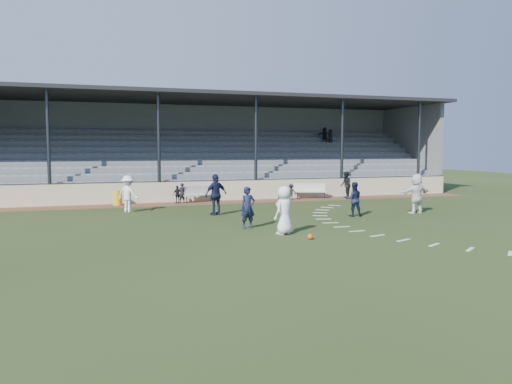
% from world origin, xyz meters
% --- Properties ---
extents(ground, '(90.00, 90.00, 0.00)m').
position_xyz_m(ground, '(0.00, 0.00, 0.00)').
color(ground, '#243314').
rests_on(ground, ground).
extents(cinder_track, '(34.00, 2.00, 0.02)m').
position_xyz_m(cinder_track, '(0.00, 10.50, 0.01)').
color(cinder_track, brown).
rests_on(cinder_track, ground).
extents(retaining_wall, '(34.00, 0.18, 1.20)m').
position_xyz_m(retaining_wall, '(0.00, 11.55, 0.60)').
color(retaining_wall, beige).
rests_on(retaining_wall, ground).
extents(bench_left, '(2.01, 1.13, 0.95)m').
position_xyz_m(bench_left, '(-0.80, 10.97, 0.58)').
color(bench_left, beige).
rests_on(bench_left, cinder_track).
extents(bench_right, '(2.01, 1.15, 0.95)m').
position_xyz_m(bench_right, '(6.41, 10.93, 0.58)').
color(bench_right, beige).
rests_on(bench_right, cinder_track).
extents(trash_bin, '(0.50, 0.50, 0.79)m').
position_xyz_m(trash_bin, '(-5.44, 10.78, 0.42)').
color(trash_bin, gold).
rests_on(trash_bin, cinder_track).
extents(football, '(0.21, 0.21, 0.21)m').
position_xyz_m(football, '(0.46, -2.20, 0.10)').
color(football, '#C8470B').
rests_on(football, ground).
extents(player_white_lead, '(1.05, 0.94, 1.80)m').
position_xyz_m(player_white_lead, '(-0.00, -0.88, 0.90)').
color(player_white_lead, white).
rests_on(player_white_lead, ground).
extents(player_navy_lead, '(0.65, 0.46, 1.67)m').
position_xyz_m(player_navy_lead, '(-0.88, 0.84, 0.84)').
color(player_navy_lead, '#121632').
rests_on(player_navy_lead, ground).
extents(player_navy_mid, '(0.93, 0.81, 1.62)m').
position_xyz_m(player_navy_mid, '(4.91, 2.71, 0.81)').
color(player_navy_mid, '#121632').
rests_on(player_navy_mid, ground).
extents(player_white_wing, '(1.34, 1.30, 1.84)m').
position_xyz_m(player_white_wing, '(-5.07, 7.61, 0.92)').
color(player_white_wing, white).
rests_on(player_white_wing, ground).
extents(player_navy_wing, '(1.25, 0.80, 1.97)m').
position_xyz_m(player_navy_wing, '(-1.14, 5.16, 0.99)').
color(player_navy_wing, '#121632').
rests_on(player_navy_wing, ground).
extents(player_white_back, '(1.87, 0.79, 1.96)m').
position_xyz_m(player_white_back, '(8.40, 2.74, 0.98)').
color(player_white_back, white).
rests_on(player_white_back, ground).
extents(official, '(0.88, 0.99, 1.72)m').
position_xyz_m(official, '(8.60, 10.31, 0.88)').
color(official, black).
rests_on(official, cinder_track).
extents(sub_left_near, '(0.47, 0.36, 1.17)m').
position_xyz_m(sub_left_near, '(-1.84, 10.67, 0.60)').
color(sub_left_near, black).
rests_on(sub_left_near, cinder_track).
extents(sub_left_far, '(0.65, 0.42, 1.03)m').
position_xyz_m(sub_left_far, '(-2.09, 10.70, 0.54)').
color(sub_left_far, black).
rests_on(sub_left_far, cinder_track).
extents(sub_right, '(0.72, 0.55, 0.99)m').
position_xyz_m(sub_right, '(4.86, 10.37, 0.52)').
color(sub_right, black).
rests_on(sub_right, cinder_track).
extents(grandstand, '(34.60, 9.00, 6.61)m').
position_xyz_m(grandstand, '(0.01, 16.26, 2.20)').
color(grandstand, slate).
rests_on(grandstand, ground).
extents(penalty_arc, '(3.89, 14.63, 0.01)m').
position_xyz_m(penalty_arc, '(4.12, 0.00, 0.01)').
color(penalty_arc, silver).
rests_on(penalty_arc, ground).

